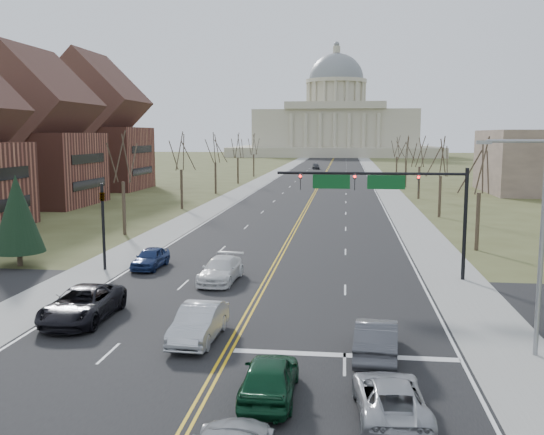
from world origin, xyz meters
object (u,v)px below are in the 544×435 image
(car_nb_outer_lead, at_px, (376,338))
(car_nb_outer_second, at_px, (390,398))
(car_sb_outer_lead, at_px, (82,304))
(car_sb_inner_second, at_px, (221,270))
(car_far_nb, at_px, (327,180))
(car_nb_inner_lead, at_px, (269,377))
(signal_left, at_px, (103,217))
(car_sb_inner_lead, at_px, (199,323))
(car_far_sb, at_px, (316,166))
(car_sb_outer_second, at_px, (151,258))
(street_light, at_px, (536,233))
(signal_mast, at_px, (385,190))

(car_nb_outer_lead, distance_m, car_nb_outer_second, 5.50)
(car_sb_outer_lead, relative_size, car_sb_inner_second, 1.15)
(car_far_nb, bearing_deg, car_nb_inner_lead, 94.19)
(signal_left, xyz_separation_m, car_sb_inner_lead, (9.93, -13.36, -2.90))
(car_far_nb, bearing_deg, car_far_sb, -81.20)
(car_nb_outer_second, distance_m, car_sb_inner_lead, 10.47)
(car_nb_outer_second, relative_size, car_sb_inner_second, 0.94)
(car_sb_outer_second, height_order, car_far_sb, car_far_sb)
(signal_left, distance_m, car_nb_inner_lead, 23.77)
(street_light, relative_size, car_sb_outer_lead, 1.52)
(car_nb_outer_lead, distance_m, car_sb_inner_second, 15.19)
(signal_left, distance_m, car_sb_inner_second, 9.46)
(car_sb_inner_second, bearing_deg, car_nb_outer_lead, -49.59)
(signal_left, xyz_separation_m, car_nb_outer_lead, (17.80, -14.53, -2.89))
(street_light, distance_m, car_nb_inner_lead, 12.58)
(signal_mast, height_order, car_sb_outer_lead, signal_mast)
(car_nb_inner_lead, xyz_separation_m, car_far_sb, (-5.60, 144.97, 0.00))
(signal_mast, bearing_deg, car_nb_outer_lead, -94.49)
(car_nb_outer_second, distance_m, car_sb_outer_lead, 17.06)
(signal_mast, bearing_deg, car_far_sb, 94.85)
(signal_mast, distance_m, car_far_nb, 75.90)
(signal_left, relative_size, street_light, 0.66)
(car_nb_inner_lead, relative_size, car_nb_outer_second, 0.96)
(car_far_sb, bearing_deg, car_nb_outer_lead, -92.24)
(car_sb_inner_lead, relative_size, car_sb_outer_second, 1.15)
(car_nb_outer_lead, xyz_separation_m, car_far_sb, (-9.54, 140.41, -0.01))
(car_nb_inner_lead, distance_m, car_sb_outer_lead, 13.11)
(car_nb_outer_lead, xyz_separation_m, car_far_nb, (-4.93, 90.02, 0.02))
(signal_mast, distance_m, street_light, 14.51)
(car_sb_inner_lead, bearing_deg, car_sb_inner_second, 98.85)
(car_nb_outer_second, height_order, car_sb_inner_second, car_sb_inner_second)
(street_light, relative_size, car_far_sb, 1.93)
(car_nb_outer_second, relative_size, car_far_nb, 0.82)
(car_nb_inner_lead, bearing_deg, car_far_sb, -88.14)
(car_nb_inner_lead, bearing_deg, car_sb_outer_lead, -37.55)
(street_light, bearing_deg, car_sb_outer_second, 145.93)
(signal_mast, bearing_deg, car_far_nb, 94.60)
(signal_mast, relative_size, car_nb_outer_lead, 2.46)
(car_far_nb, height_order, car_far_sb, car_far_nb)
(signal_left, relative_size, car_sb_inner_second, 1.15)
(car_sb_outer_second, relative_size, car_far_sb, 0.91)
(street_light, bearing_deg, signal_left, 150.88)
(car_nb_outer_lead, relative_size, car_sb_inner_lead, 1.01)
(car_sb_outer_lead, relative_size, car_far_sb, 1.28)
(car_sb_outer_lead, bearing_deg, car_sb_outer_second, 91.58)
(signal_mast, distance_m, car_sb_outer_second, 16.76)
(car_sb_outer_lead, relative_size, car_sb_outer_second, 1.41)
(car_sb_outer_second, distance_m, car_far_nb, 75.27)
(car_nb_outer_second, distance_m, car_far_nb, 95.66)
(car_sb_outer_lead, height_order, car_sb_inner_second, car_sb_outer_lead)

